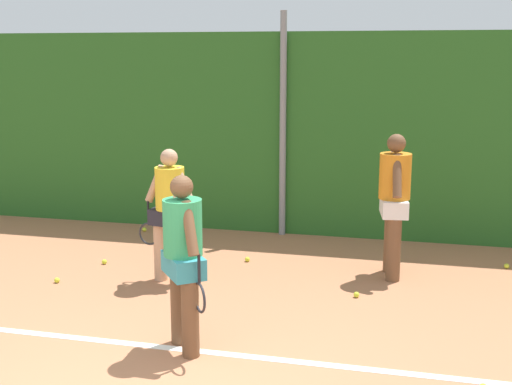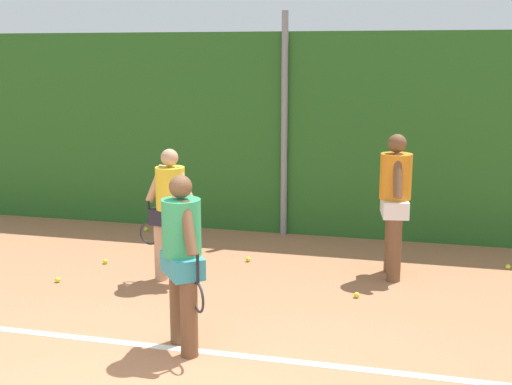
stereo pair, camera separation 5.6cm
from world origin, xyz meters
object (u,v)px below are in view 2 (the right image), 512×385
Objects in this scene: player_midcourt at (171,208)px; tennis_ball_10 at (508,267)px; tennis_ball_8 at (357,295)px; tennis_ball_6 at (105,261)px; player_foreground_near at (182,254)px; tennis_ball_1 at (58,280)px; player_backcourt_far at (395,198)px; tennis_ball_11 at (248,259)px; tennis_ball_9 at (146,229)px.

player_midcourt is 24.94× the size of tennis_ball_10.
tennis_ball_8 is (2.26, -0.02, -0.89)m from player_midcourt.
player_midcourt is 24.94× the size of tennis_ball_6.
player_foreground_near is 25.47× the size of tennis_ball_10.
player_foreground_near is 25.47× the size of tennis_ball_8.
tennis_ball_10 is at bearing 97.15° from player_foreground_near.
tennis_ball_1 is at bearing -174.23° from tennis_ball_8.
player_midcourt is 2.75m from player_backcourt_far.
tennis_ball_1 is 3.63m from tennis_ball_8.
tennis_ball_8 is (-0.35, -0.88, -0.98)m from player_backcourt_far.
tennis_ball_6 and tennis_ball_11 have the same top height.
player_backcourt_far reaches higher than player_foreground_near.
tennis_ball_11 is at bearing 16.94° from tennis_ball_6.
player_backcourt_far reaches higher than tennis_ball_9.
tennis_ball_6 is at bearing -91.70° from player_backcourt_far.
tennis_ball_10 is (5.42, 1.89, 0.00)m from tennis_ball_1.
tennis_ball_8 is (3.38, -0.45, 0.00)m from tennis_ball_6.
player_backcourt_far is 27.25× the size of tennis_ball_1.
player_foreground_near is 1.02× the size of player_midcourt.
tennis_ball_6 and tennis_ball_10 have the same top height.
player_midcourt is 24.94× the size of tennis_ball_11.
tennis_ball_9 is (-3.52, 2.13, 0.00)m from tennis_ball_8.
tennis_ball_8 is at bearing -170.63° from player_midcourt.
player_backcourt_far is at bearing -155.89° from tennis_ball_10.
player_foreground_near is 0.93× the size of player_backcourt_far.
player_foreground_near is 2.73m from tennis_ball_1.
tennis_ball_1 is at bearing -161.24° from player_foreground_near.
tennis_ball_8 is at bearing -139.79° from tennis_ball_10.
tennis_ball_6 is (-1.93, 2.22, -0.91)m from player_foreground_near.
tennis_ball_6 and tennis_ball_8 have the same top height.
player_midcourt is 24.94× the size of tennis_ball_8.
tennis_ball_8 is at bearing -7.63° from tennis_ball_6.
tennis_ball_10 is (1.46, 0.65, -0.98)m from player_backcourt_far.
player_midcourt reaches higher than tennis_ball_10.
player_foreground_near is 3.08m from tennis_ball_6.
tennis_ball_8 is 4.12m from tennis_ball_9.
tennis_ball_8 and tennis_ball_9 have the same top height.
player_midcourt is (-0.81, 1.79, -0.02)m from player_foreground_near.
tennis_ball_10 is at bearing -6.49° from tennis_ball_9.
player_foreground_near is at bearing -42.39° from player_backcourt_far.
tennis_ball_8 is at bearing 102.47° from player_foreground_near.
player_midcourt reaches higher than tennis_ball_1.
tennis_ball_9 is at bearing 148.79° from tennis_ball_8.
tennis_ball_9 is 1.00× the size of tennis_ball_10.
player_backcourt_far is (2.61, 0.85, 0.09)m from player_midcourt.
tennis_ball_6 is at bearing 172.37° from tennis_ball_8.
tennis_ball_9 is at bearing -49.30° from player_midcourt.
player_backcourt_far is at bearing 107.55° from player_foreground_near.
tennis_ball_1 is 5.74m from tennis_ball_10.
tennis_ball_8 is 1.00× the size of tennis_ball_10.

